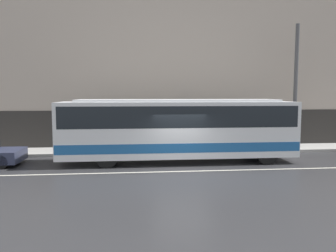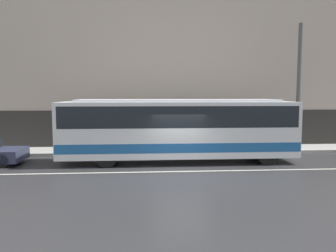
# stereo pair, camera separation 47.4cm
# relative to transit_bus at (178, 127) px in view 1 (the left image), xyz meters

# --- Properties ---
(ground_plane) EXTENTS (60.00, 60.00, 0.00)m
(ground_plane) POSITION_rel_transit_bus_xyz_m (-0.08, -2.13, -1.80)
(ground_plane) COLOR #2D2D30
(sidewalk) EXTENTS (60.00, 2.39, 0.18)m
(sidewalk) POSITION_rel_transit_bus_xyz_m (-0.08, 3.06, -1.71)
(sidewalk) COLOR #A09E99
(sidewalk) RESTS_ON ground_plane
(building_facade) EXTENTS (60.00, 0.35, 9.78)m
(building_facade) POSITION_rel_transit_bus_xyz_m (-0.08, 4.39, 2.92)
(building_facade) COLOR #B7A899
(building_facade) RESTS_ON ground_plane
(lane_stripe) EXTENTS (54.00, 0.14, 0.01)m
(lane_stripe) POSITION_rel_transit_bus_xyz_m (-0.08, -2.13, -1.79)
(lane_stripe) COLOR beige
(lane_stripe) RESTS_ON ground_plane
(transit_bus) EXTENTS (11.79, 2.49, 3.19)m
(transit_bus) POSITION_rel_transit_bus_xyz_m (0.00, 0.00, 0.00)
(transit_bus) COLOR white
(transit_bus) RESTS_ON ground_plane
(utility_pole_near) EXTENTS (0.23, 0.23, 7.43)m
(utility_pole_near) POSITION_rel_transit_bus_xyz_m (7.49, 2.62, 2.10)
(utility_pole_near) COLOR #4C4C4F
(utility_pole_near) RESTS_ON sidewalk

